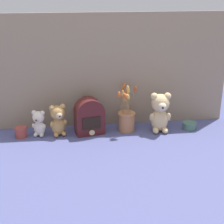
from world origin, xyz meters
TOP-DOWN VIEW (x-y plane):
  - ground_plane at (0.00, 0.00)m, footprint 4.00×4.00m
  - backdrop_wall at (0.00, 0.17)m, footprint 1.66×0.02m
  - teddy_bear_large at (0.32, -0.01)m, footprint 0.15×0.14m
  - teddy_bear_medium at (-0.36, 0.01)m, footprint 0.12×0.11m
  - teddy_bear_small at (-0.49, 0.02)m, footprint 0.10×0.09m
  - flower_vase at (0.10, 0.03)m, footprint 0.16×0.19m
  - vintage_radio at (-0.15, 0.02)m, footprint 0.21×0.15m
  - decorative_tin_tall at (0.54, 0.01)m, footprint 0.10×0.10m
  - decorative_tin_short at (-0.61, 0.01)m, footprint 0.08×0.08m

SIDE VIEW (x-z plane):
  - ground_plane at x=0.00m, z-range 0.00..0.00m
  - decorative_tin_tall at x=0.54m, z-range 0.00..0.05m
  - decorative_tin_short at x=-0.61m, z-range 0.00..0.07m
  - teddy_bear_small at x=-0.49m, z-range 0.00..0.18m
  - flower_vase at x=0.10m, z-range -0.08..0.26m
  - teddy_bear_medium at x=-0.36m, z-range 0.00..0.22m
  - vintage_radio at x=-0.15m, z-range -0.01..0.24m
  - teddy_bear_large at x=0.32m, z-range 0.01..0.28m
  - backdrop_wall at x=0.00m, z-range 0.00..0.78m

